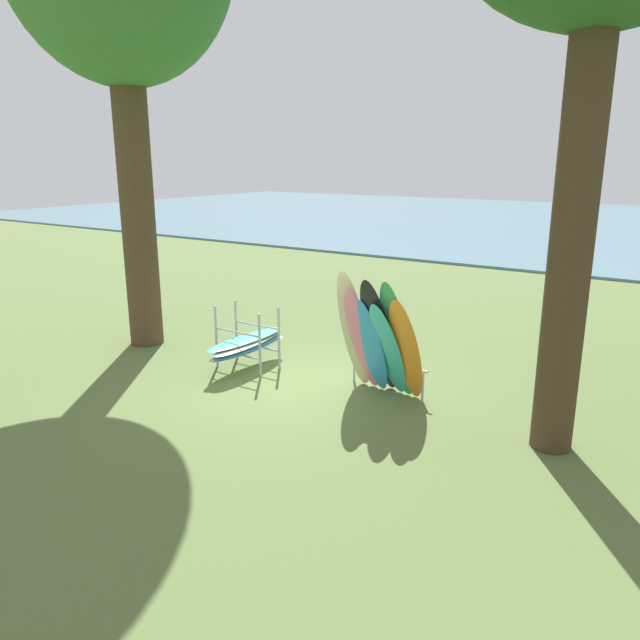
% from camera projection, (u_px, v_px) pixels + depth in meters
% --- Properties ---
extents(ground_plane, '(80.00, 80.00, 0.00)m').
position_uv_depth(ground_plane, '(299.00, 385.00, 11.23)').
color(ground_plane, '#566B38').
extents(lake_water, '(80.00, 36.00, 0.10)m').
position_uv_depth(lake_water, '(602.00, 225.00, 36.89)').
color(lake_water, slate).
rests_on(lake_water, ground).
extents(leaning_board_pile, '(1.64, 1.08, 2.25)m').
position_uv_depth(leaning_board_pile, '(379.00, 342.00, 10.41)').
color(leaning_board_pile, '#C6B289').
rests_on(leaning_board_pile, ground).
extents(board_storage_rack, '(1.15, 2.13, 1.25)m').
position_uv_depth(board_storage_rack, '(248.00, 343.00, 12.04)').
color(board_storage_rack, '#9EA0A5').
rests_on(board_storage_rack, ground).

